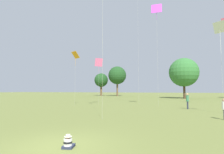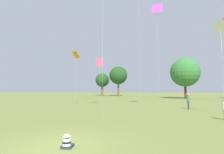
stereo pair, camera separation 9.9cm
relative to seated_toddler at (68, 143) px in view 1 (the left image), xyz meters
name	(u,v)px [view 1 (the left image)]	position (x,y,z in m)	size (l,w,h in m)	color
ground_plane	(59,146)	(-0.45, 0.08, -0.20)	(300.00, 300.00, 0.00)	olive
seated_toddler	(68,143)	(0.00, 0.00, 0.00)	(0.48, 0.56, 0.52)	#282D47
person_standing_1	(187,100)	(5.89, 16.04, 0.90)	(0.43, 0.43, 1.81)	#282D42
person_standing_2	(224,107)	(7.65, 8.92, 0.73)	(0.42, 0.42, 1.55)	slate
kite_0	(75,56)	(-8.76, 16.01, 6.90)	(1.35, 1.18, 7.68)	orange
kite_1	(157,10)	(2.54, 17.62, 12.76)	(1.40, 0.43, 13.90)	#B738C6
kite_4	(220,29)	(8.70, 12.97, 7.91)	(1.18, 1.01, 8.84)	white
kite_6	(99,63)	(-6.35, 18.98, 6.20)	(1.10, 1.15, 7.11)	pink
distant_tree_0	(117,75)	(-13.92, 56.52, 7.44)	(6.67, 6.67, 11.02)	brown
distant_tree_2	(184,72)	(7.95, 42.73, 6.59)	(7.46, 7.46, 10.54)	#473323
distant_tree_3	(101,80)	(-20.93, 58.10, 5.82)	(5.34, 5.34, 8.77)	brown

